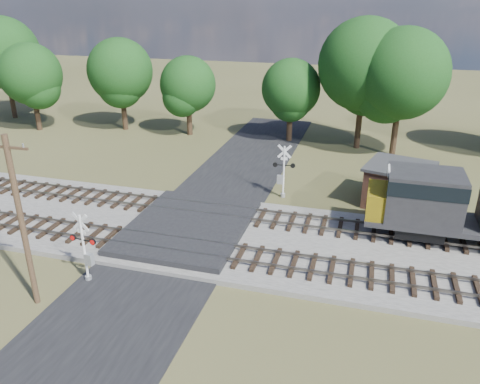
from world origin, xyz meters
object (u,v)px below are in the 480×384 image
(equipment_shed, at_px, (398,185))
(crossing_signal_near, at_px, (86,254))
(crossing_signal_far, at_px, (282,176))
(utility_pole, at_px, (21,220))

(equipment_shed, bearing_deg, crossing_signal_near, -122.05)
(crossing_signal_far, xyz_separation_m, equipment_shed, (7.95, 0.93, -0.18))
(utility_pole, relative_size, equipment_shed, 1.58)
(utility_pole, bearing_deg, equipment_shed, 43.49)
(crossing_signal_far, distance_m, equipment_shed, 8.01)
(equipment_shed, bearing_deg, utility_pole, -120.32)
(crossing_signal_near, height_order, equipment_shed, crossing_signal_near)
(crossing_signal_far, height_order, utility_pole, utility_pole)
(crossing_signal_near, xyz_separation_m, equipment_shed, (15.29, 14.35, -0.12))
(crossing_signal_near, distance_m, equipment_shed, 20.97)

